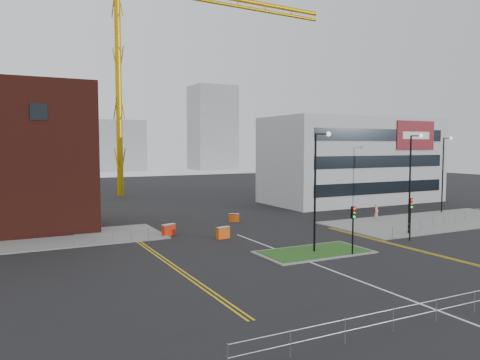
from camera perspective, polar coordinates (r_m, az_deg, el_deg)
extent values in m
plane|color=black|center=(29.16, 15.27, -12.12)|extent=(200.00, 200.00, 0.00)
cube|color=slate|center=(54.22, 22.56, -4.65)|extent=(24.00, 10.00, 0.12)
cube|color=slate|center=(36.38, 9.04, -8.68)|extent=(8.60, 4.60, 0.08)
cube|color=#1C4416|center=(36.37, 9.04, -8.65)|extent=(8.00, 4.00, 0.12)
cube|color=black|center=(43.78, -23.35, 7.65)|extent=(1.40, 0.10, 1.40)
cube|color=#AEB1B3|center=(69.23, 13.46, 2.36)|extent=(25.00, 12.00, 12.00)
cube|color=black|center=(64.99, 16.86, -0.92)|extent=(22.00, 0.10, 1.60)
cube|color=black|center=(64.78, 16.93, 2.17)|extent=(22.00, 0.10, 1.60)
cube|color=black|center=(64.75, 16.99, 5.27)|extent=(22.00, 0.10, 1.60)
cube|color=maroon|center=(69.01, 20.63, 5.11)|extent=(7.00, 0.15, 4.00)
cube|color=white|center=(68.95, 20.69, 5.11)|extent=(5.00, 0.05, 1.00)
cylinder|color=#BF8F0B|center=(78.01, -14.58, 10.76)|extent=(1.00, 1.00, 34.34)
cylinder|color=black|center=(35.65, 9.12, -1.67)|extent=(0.16, 0.16, 9.00)
cylinder|color=black|center=(35.83, 9.99, 5.55)|extent=(1.20, 0.10, 0.10)
sphere|color=silver|center=(36.19, 10.75, 5.53)|extent=(0.36, 0.36, 0.36)
cylinder|color=black|center=(45.12, 19.99, -0.64)|extent=(0.16, 0.16, 9.00)
cylinder|color=black|center=(45.42, 20.66, 5.06)|extent=(1.20, 0.10, 0.10)
sphere|color=silver|center=(45.87, 21.16, 5.03)|extent=(0.36, 0.36, 0.36)
cylinder|color=black|center=(60.90, 23.47, 0.47)|extent=(0.16, 0.16, 9.00)
cylinder|color=black|center=(61.26, 23.96, 4.69)|extent=(1.20, 0.10, 0.10)
sphere|color=silver|center=(61.73, 24.31, 4.67)|extent=(0.36, 0.36, 0.36)
cylinder|color=black|center=(35.76, 13.58, -6.58)|extent=(0.12, 0.12, 3.00)
cube|color=black|center=(35.49, 13.63, -3.88)|extent=(0.28, 0.22, 0.90)
sphere|color=red|center=(35.35, 13.77, -3.42)|extent=(0.18, 0.18, 0.18)
sphere|color=orange|center=(35.39, 13.76, -3.91)|extent=(0.18, 0.18, 0.18)
sphere|color=#0CCC33|center=(35.43, 13.75, -4.39)|extent=(0.18, 0.18, 0.18)
cylinder|color=black|center=(42.67, 20.02, -4.97)|extent=(0.12, 0.12, 3.00)
cube|color=black|center=(42.44, 20.08, -2.70)|extent=(0.28, 0.22, 0.90)
sphere|color=red|center=(42.32, 20.22, -2.31)|extent=(0.18, 0.18, 0.18)
sphere|color=orange|center=(42.35, 20.21, -2.72)|extent=(0.18, 0.18, 0.18)
sphere|color=#0CCC33|center=(42.39, 20.20, -3.12)|extent=(0.18, 0.18, 0.18)
cylinder|color=gray|center=(24.96, 24.86, -12.67)|extent=(24.00, 0.04, 0.04)
cylinder|color=gray|center=(25.11, 24.82, -13.76)|extent=(24.00, 0.04, 0.04)
cylinder|color=gray|center=(17.87, -1.54, -20.91)|extent=(0.05, 0.05, 1.10)
cylinder|color=gray|center=(40.05, -15.25, -6.10)|extent=(6.00, 0.04, 0.04)
cylinder|color=gray|center=(40.14, -15.24, -6.81)|extent=(6.00, 0.04, 0.04)
cylinder|color=gray|center=(39.66, -19.51, -7.04)|extent=(0.05, 0.05, 1.10)
cylinder|color=gray|center=(40.84, -11.09, -6.55)|extent=(0.05, 0.05, 1.10)
cylinder|color=gray|center=(51.36, 23.63, -4.05)|extent=(19.01, 5.04, 0.04)
cylinder|color=gray|center=(51.43, 23.61, -4.60)|extent=(19.01, 5.04, 0.04)
cylinder|color=gray|center=(42.80, 18.09, -6.18)|extent=(0.05, 0.05, 1.10)
cube|color=silver|center=(30.60, 12.70, -11.28)|extent=(0.15, 30.00, 0.01)
cube|color=gold|center=(33.20, -8.90, -10.00)|extent=(0.12, 24.00, 0.01)
cube|color=gold|center=(33.29, -8.40, -9.95)|extent=(0.12, 24.00, 0.01)
cube|color=gold|center=(39.80, 19.62, -7.80)|extent=(0.12, 20.00, 0.01)
cube|color=gold|center=(40.01, 19.92, -7.75)|extent=(0.12, 20.00, 0.01)
cube|color=gray|center=(153.36, -16.21, 4.03)|extent=(24.00, 12.00, 16.00)
cube|color=gray|center=(159.14, -3.36, 6.36)|extent=(14.00, 12.00, 28.00)
cube|color=gray|center=(160.99, -23.19, 3.15)|extent=(30.00, 12.00, 12.00)
imported|color=pink|center=(52.72, 16.31, -3.82)|extent=(0.78, 0.69, 1.80)
cube|color=red|center=(42.76, -8.70, -6.05)|extent=(1.35, 0.86, 1.07)
cube|color=silver|center=(42.67, -8.71, -5.42)|extent=(1.35, 0.86, 0.13)
cube|color=#E6510C|center=(41.09, -2.09, -6.45)|extent=(1.30, 0.69, 1.03)
cube|color=silver|center=(41.00, -2.09, -5.82)|extent=(1.30, 0.69, 0.12)
cube|color=#CF450B|center=(49.86, -0.73, -4.63)|extent=(1.13, 0.75, 0.89)
cube|color=silver|center=(49.80, -0.73, -4.17)|extent=(1.13, 0.75, 0.11)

